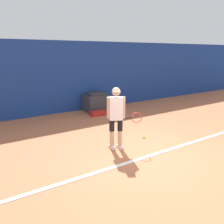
{
  "coord_description": "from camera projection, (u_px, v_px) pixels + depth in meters",
  "views": [
    {
      "loc": [
        -3.36,
        -3.71,
        2.53
      ],
      "look_at": [
        -0.39,
        1.11,
        0.98
      ],
      "focal_mm": 35.0,
      "sensor_mm": 36.0,
      "label": 1
    }
  ],
  "objects": [
    {
      "name": "tennis_ball",
      "position": [
        144.0,
        137.0,
        6.67
      ],
      "size": [
        0.07,
        0.07,
        0.07
      ],
      "color": "#D1E533",
      "rests_on": "ground_plane"
    },
    {
      "name": "ground_plane",
      "position": [
        149.0,
        158.0,
        5.41
      ],
      "size": [
        24.0,
        24.0,
        0.0
      ],
      "primitive_type": "plane",
      "color": "#B76642"
    },
    {
      "name": "court_baseline",
      "position": [
        147.0,
        157.0,
        5.47
      ],
      "size": [
        21.6,
        0.1,
        0.01
      ],
      "color": "white",
      "rests_on": "ground_plane"
    },
    {
      "name": "covered_chair",
      "position": [
        96.0,
        102.0,
        9.68
      ],
      "size": [
        1.0,
        0.83,
        0.83
      ],
      "color": "#333338",
      "rests_on": "ground_plane"
    },
    {
      "name": "tennis_player",
      "position": [
        116.0,
        115.0,
        5.72
      ],
      "size": [
        0.85,
        0.48,
        1.68
      ],
      "rotation": [
        0.0,
        0.0,
        -0.45
      ],
      "color": "tan",
      "rests_on": "ground_plane"
    },
    {
      "name": "equipment_bag",
      "position": [
        98.0,
        113.0,
        9.04
      ],
      "size": [
        0.66,
        0.33,
        0.19
      ],
      "color": "#B2231E",
      "rests_on": "ground_plane"
    },
    {
      "name": "back_wall",
      "position": [
        69.0,
        77.0,
        9.32
      ],
      "size": [
        24.0,
        0.1,
        3.0
      ],
      "color": "navy",
      "rests_on": "ground_plane"
    }
  ]
}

